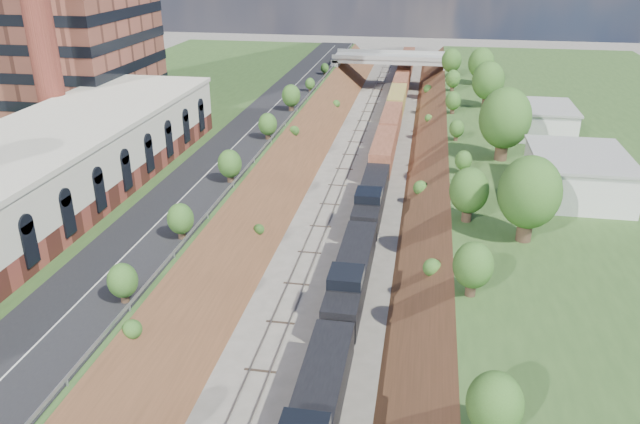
% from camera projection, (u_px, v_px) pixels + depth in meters
% --- Properties ---
extents(platform_left, '(44.00, 180.00, 5.00)m').
position_uv_depth(platform_left, '(102.00, 162.00, 80.81)').
color(platform_left, '#314F20').
rests_on(platform_left, ground).
extents(embankment_left, '(10.00, 180.00, 10.00)m').
position_uv_depth(embankment_left, '(268.00, 190.00, 78.32)').
color(embankment_left, brown).
rests_on(embankment_left, ground).
extents(embankment_right, '(10.00, 180.00, 10.00)m').
position_uv_depth(embankment_right, '(445.00, 202.00, 74.84)').
color(embankment_right, brown).
rests_on(embankment_right, ground).
extents(rail_left_track, '(1.58, 180.00, 0.18)m').
position_uv_depth(rail_left_track, '(334.00, 194.00, 76.96)').
color(rail_left_track, gray).
rests_on(rail_left_track, ground).
extents(rail_right_track, '(1.58, 180.00, 0.18)m').
position_uv_depth(rail_right_track, '(376.00, 197.00, 76.13)').
color(rail_right_track, gray).
rests_on(rail_right_track, ground).
extents(road, '(8.00, 180.00, 0.10)m').
position_uv_depth(road, '(231.00, 150.00, 77.02)').
color(road, black).
rests_on(road, platform_left).
extents(guardrail, '(0.10, 171.00, 0.70)m').
position_uv_depth(guardrail, '(263.00, 148.00, 76.00)').
color(guardrail, '#99999E').
rests_on(guardrail, platform_left).
extents(commercial_building, '(14.30, 62.30, 7.00)m').
position_uv_depth(commercial_building, '(28.00, 179.00, 57.75)').
color(commercial_building, brown).
rests_on(commercial_building, platform_left).
extents(overpass, '(24.50, 8.30, 7.40)m').
position_uv_depth(overpass, '(391.00, 65.00, 130.64)').
color(overpass, gray).
rests_on(overpass, ground).
extents(white_building_near, '(9.00, 12.00, 4.00)m').
position_uv_depth(white_building_near, '(578.00, 176.00, 62.85)').
color(white_building_near, silver).
rests_on(white_building_near, platform_right).
extents(white_building_far, '(8.00, 10.00, 3.60)m').
position_uv_depth(white_building_far, '(540.00, 121.00, 82.88)').
color(white_building_far, silver).
rests_on(white_building_far, platform_right).
extents(tree_right_large, '(5.25, 5.25, 7.61)m').
position_uv_depth(tree_right_large, '(530.00, 193.00, 52.08)').
color(tree_right_large, '#473323').
rests_on(tree_right_large, platform_right).
extents(tree_left_crest, '(2.45, 2.45, 3.55)m').
position_uv_depth(tree_left_crest, '(95.00, 313.00, 39.51)').
color(tree_left_crest, '#473323').
rests_on(tree_left_crest, platform_left).
extents(freight_train, '(2.79, 142.81, 4.55)m').
position_uv_depth(freight_train, '(391.00, 124.00, 97.51)').
color(freight_train, black).
rests_on(freight_train, ground).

